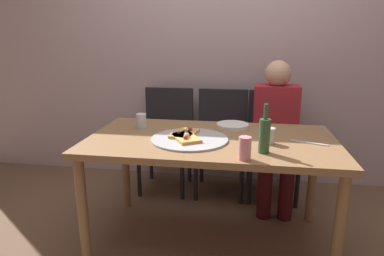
% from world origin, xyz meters
% --- Properties ---
extents(ground_plane, '(8.00, 8.00, 0.00)m').
position_xyz_m(ground_plane, '(0.00, 0.00, 0.00)').
color(ground_plane, brown).
extents(back_wall, '(6.00, 0.10, 2.60)m').
position_xyz_m(back_wall, '(0.00, 1.14, 1.30)').
color(back_wall, '#B29EA3').
rests_on(back_wall, ground_plane).
extents(dining_table, '(1.56, 0.85, 0.73)m').
position_xyz_m(dining_table, '(0.00, 0.00, 0.65)').
color(dining_table, olive).
rests_on(dining_table, ground_plane).
extents(pizza_tray, '(0.48, 0.48, 0.01)m').
position_xyz_m(pizza_tray, '(-0.13, -0.07, 0.74)').
color(pizza_tray, '#ADADB2').
rests_on(pizza_tray, dining_table).
extents(pizza_slice_last, '(0.17, 0.24, 0.05)m').
position_xyz_m(pizza_slice_last, '(-0.17, -0.01, 0.76)').
color(pizza_slice_last, tan).
rests_on(pizza_slice_last, pizza_tray).
extents(pizza_slice_extra, '(0.23, 0.26, 0.05)m').
position_xyz_m(pizza_slice_extra, '(-0.15, -0.10, 0.76)').
color(pizza_slice_extra, tan).
rests_on(pizza_slice_extra, pizza_tray).
extents(wine_bottle, '(0.06, 0.06, 0.27)m').
position_xyz_m(wine_bottle, '(0.31, -0.24, 0.84)').
color(wine_bottle, '#2D5133').
rests_on(wine_bottle, dining_table).
extents(tumbler_near, '(0.07, 0.07, 0.10)m').
position_xyz_m(tumbler_near, '(-0.51, 0.16, 0.78)').
color(tumbler_near, silver).
rests_on(tumbler_near, dining_table).
extents(tumbler_far, '(0.07, 0.07, 0.10)m').
position_xyz_m(tumbler_far, '(0.35, -0.06, 0.78)').
color(tumbler_far, '#B7C6BC').
rests_on(tumbler_far, dining_table).
extents(soda_can, '(0.07, 0.07, 0.12)m').
position_xyz_m(soda_can, '(0.21, -0.36, 0.79)').
color(soda_can, pink).
rests_on(soda_can, dining_table).
extents(plate_stack, '(0.22, 0.22, 0.03)m').
position_xyz_m(plate_stack, '(0.12, 0.26, 0.75)').
color(plate_stack, white).
rests_on(plate_stack, dining_table).
extents(table_knife, '(0.21, 0.09, 0.01)m').
position_xyz_m(table_knife, '(0.59, -0.02, 0.74)').
color(table_knife, '#B7B7BC').
rests_on(table_knife, dining_table).
extents(chair_left, '(0.44, 0.44, 0.90)m').
position_xyz_m(chair_left, '(-0.48, 0.83, 0.51)').
color(chair_left, black).
rests_on(chair_left, ground_plane).
extents(chair_middle, '(0.44, 0.44, 0.90)m').
position_xyz_m(chair_middle, '(0.01, 0.83, 0.51)').
color(chair_middle, black).
rests_on(chair_middle, ground_plane).
extents(chair_right, '(0.44, 0.44, 0.90)m').
position_xyz_m(chair_right, '(0.46, 0.83, 0.51)').
color(chair_right, black).
rests_on(chair_right, ground_plane).
extents(guest_in_sweater, '(0.36, 0.56, 1.17)m').
position_xyz_m(guest_in_sweater, '(0.46, 0.67, 0.64)').
color(guest_in_sweater, maroon).
rests_on(guest_in_sweater, ground_plane).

